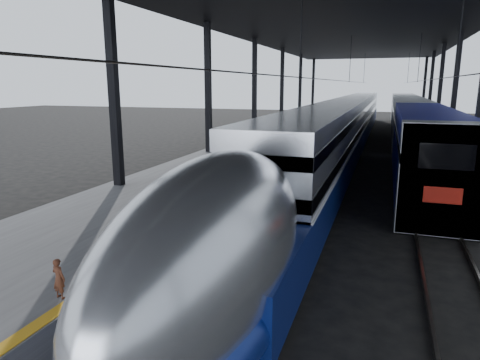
% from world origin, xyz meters
% --- Properties ---
extents(ground, '(160.00, 160.00, 0.00)m').
position_xyz_m(ground, '(0.00, 0.00, 0.00)').
color(ground, black).
rests_on(ground, ground).
extents(platform, '(6.00, 80.00, 1.00)m').
position_xyz_m(platform, '(-3.50, 20.00, 0.50)').
color(platform, '#4C4C4F').
rests_on(platform, ground).
extents(yellow_strip, '(0.30, 80.00, 0.01)m').
position_xyz_m(yellow_strip, '(-0.70, 20.00, 1.00)').
color(yellow_strip, orange).
rests_on(yellow_strip, platform).
extents(rails, '(6.52, 80.00, 0.16)m').
position_xyz_m(rails, '(4.50, 20.00, 0.08)').
color(rails, slate).
rests_on(rails, ground).
extents(canopy, '(18.00, 75.00, 9.47)m').
position_xyz_m(canopy, '(1.90, 20.00, 9.12)').
color(canopy, black).
rests_on(canopy, ground).
extents(tgv_train, '(2.86, 65.20, 4.10)m').
position_xyz_m(tgv_train, '(2.00, 24.45, 1.92)').
color(tgv_train, silver).
rests_on(tgv_train, ground).
extents(second_train, '(2.91, 56.05, 4.01)m').
position_xyz_m(second_train, '(7.00, 32.38, 2.03)').
color(second_train, navy).
rests_on(second_train, ground).
extents(child, '(0.34, 0.25, 0.85)m').
position_xyz_m(child, '(-1.02, -4.07, 1.43)').
color(child, '#502A1A').
rests_on(child, platform).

